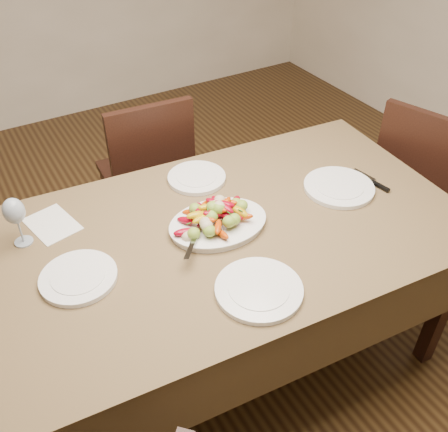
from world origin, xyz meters
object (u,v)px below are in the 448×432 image
plate_near (259,290)px  wine_glass (17,220)px  dining_table (224,298)px  plate_far (197,178)px  serving_platter (218,225)px  plate_left (79,278)px  chair_far (145,173)px  plate_right (339,187)px  chair_right (425,185)px

plate_near → wine_glass: 0.88m
dining_table → plate_far: size_ratio=7.49×
dining_table → serving_platter: bearing=127.4°
dining_table → plate_far: bearing=79.1°
plate_left → plate_far: 0.69m
serving_platter → chair_far: bearing=86.5°
chair_far → plate_right: size_ratio=3.29×
plate_left → wine_glass: 0.32m
serving_platter → plate_right: (0.55, -0.04, -0.00)m
dining_table → plate_left: size_ratio=7.18×
dining_table → chair_right: size_ratio=1.94×
plate_right → plate_near: bearing=-152.8°
chair_right → wine_glass: wine_glass is taller
chair_right → plate_near: bearing=90.3°
dining_table → plate_right: bearing=-2.2°
plate_right → plate_near: same height
plate_left → plate_far: bearing=27.4°
wine_glass → plate_far: bearing=2.8°
chair_far → serving_platter: chair_far is taller
plate_left → chair_right: bearing=1.6°
chair_far → plate_left: bearing=60.5°
dining_table → plate_far: (0.07, 0.34, 0.39)m
serving_platter → plate_left: 0.53m
serving_platter → plate_near: 0.35m
chair_far → plate_right: bearing=122.5°
plate_far → plate_near: (-0.13, -0.67, 0.00)m
dining_table → plate_left: (-0.55, 0.02, 0.39)m
serving_platter → wine_glass: (-0.65, 0.28, 0.09)m
plate_near → serving_platter: bearing=82.1°
chair_far → plate_left: 1.10m
serving_platter → plate_right: bearing=-4.1°
plate_left → plate_right: bearing=-2.1°
dining_table → chair_far: bearing=87.5°
plate_left → plate_right: 1.09m
chair_far → serving_platter: (-0.05, -0.88, 0.30)m
plate_far → wine_glass: bearing=-177.2°
dining_table → serving_platter: size_ratio=5.07×
wine_glass → chair_far: bearing=40.5°
plate_left → plate_far: same height
plate_far → plate_near: 0.68m
chair_far → chair_right: size_ratio=1.00×
dining_table → plate_right: size_ratio=6.37×
chair_right → plate_near: 1.40m
serving_platter → plate_right: 0.55m
chair_right → serving_platter: (-1.26, -0.05, 0.30)m
plate_left → plate_near: 0.60m
plate_left → plate_near: same height
serving_platter → plate_far: serving_platter is taller
chair_far → dining_table: bearing=91.7°
plate_right → plate_near: (-0.60, -0.31, 0.00)m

